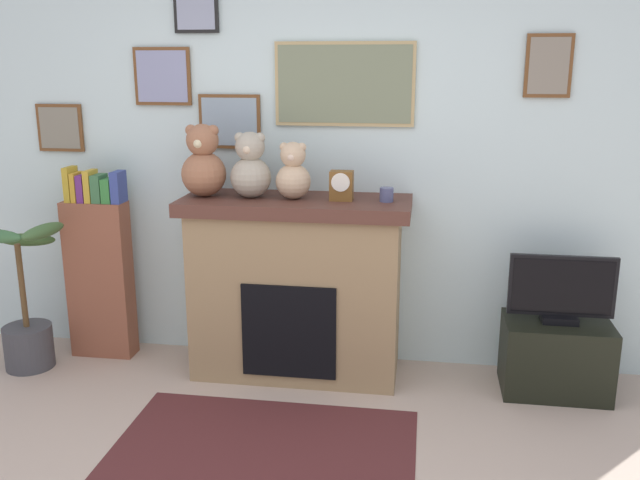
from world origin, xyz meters
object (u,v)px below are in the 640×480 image
(bookshelf, at_px, (99,270))
(mantel_clock, at_px, (341,186))
(fireplace, at_px, (297,286))
(tv_stand, at_px, (555,357))
(television, at_px, (562,291))
(teddy_bear_grey, at_px, (251,168))
(teddy_bear_brown, at_px, (293,173))
(potted_plant, at_px, (24,312))
(candle_jar, at_px, (387,195))
(teddy_bear_cream, at_px, (203,164))

(bookshelf, bearing_deg, mantel_clock, -2.83)
(fireplace, distance_m, tv_stand, 1.58)
(bookshelf, distance_m, tv_stand, 2.88)
(bookshelf, relative_size, television, 2.11)
(teddy_bear_grey, distance_m, teddy_bear_brown, 0.26)
(potted_plant, bearing_deg, candle_jar, 5.14)
(teddy_bear_cream, distance_m, teddy_bear_brown, 0.54)
(television, distance_m, candle_jar, 1.14)
(mantel_clock, height_order, teddy_bear_grey, teddy_bear_grey)
(bookshelf, bearing_deg, tv_stand, -2.01)
(tv_stand, bearing_deg, potted_plant, -176.87)
(teddy_bear_brown, bearing_deg, teddy_bear_grey, -179.98)
(teddy_bear_grey, height_order, teddy_bear_brown, teddy_bear_grey)
(tv_stand, distance_m, television, 0.41)
(tv_stand, height_order, teddy_bear_brown, teddy_bear_brown)
(potted_plant, bearing_deg, teddy_bear_grey, 7.97)
(bookshelf, relative_size, teddy_bear_grey, 3.21)
(teddy_bear_grey, bearing_deg, mantel_clock, -0.11)
(tv_stand, xyz_separation_m, teddy_bear_grey, (-1.81, 0.02, 1.06))
(tv_stand, height_order, teddy_bear_grey, teddy_bear_grey)
(candle_jar, xyz_separation_m, teddy_bear_brown, (-0.55, -0.00, 0.11))
(potted_plant, distance_m, teddy_bear_brown, 1.91)
(potted_plant, relative_size, teddy_bear_grey, 2.43)
(mantel_clock, height_order, teddy_bear_brown, teddy_bear_brown)
(teddy_bear_cream, bearing_deg, teddy_bear_brown, 0.01)
(bookshelf, distance_m, mantel_clock, 1.70)
(fireplace, distance_m, mantel_clock, 0.69)
(candle_jar, height_order, teddy_bear_grey, teddy_bear_grey)
(mantel_clock, relative_size, teddy_bear_grey, 0.44)
(tv_stand, height_order, teddy_bear_cream, teddy_bear_cream)
(television, height_order, teddy_bear_brown, teddy_bear_brown)
(candle_jar, bearing_deg, mantel_clock, -179.66)
(candle_jar, xyz_separation_m, teddy_bear_cream, (-1.09, -0.00, 0.15))
(candle_jar, bearing_deg, bookshelf, 177.61)
(tv_stand, relative_size, teddy_bear_brown, 1.80)
(bookshelf, height_order, potted_plant, bookshelf)
(bookshelf, relative_size, potted_plant, 1.32)
(mantel_clock, bearing_deg, teddy_bear_brown, 179.78)
(potted_plant, bearing_deg, mantel_clock, 5.77)
(bookshelf, bearing_deg, teddy_bear_grey, -4.24)
(potted_plant, distance_m, teddy_bear_cream, 1.48)
(television, relative_size, mantel_clock, 3.44)
(bookshelf, relative_size, mantel_clock, 7.27)
(mantel_clock, height_order, teddy_bear_cream, teddy_bear_cream)
(bookshelf, distance_m, television, 2.86)
(teddy_bear_cream, distance_m, teddy_bear_grey, 0.29)
(potted_plant, height_order, teddy_bear_cream, teddy_bear_cream)
(candle_jar, distance_m, teddy_bear_grey, 0.81)
(candle_jar, distance_m, mantel_clock, 0.27)
(bookshelf, height_order, tv_stand, bookshelf)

